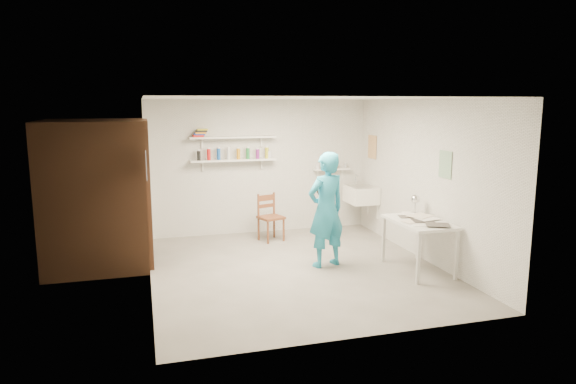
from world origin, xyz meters
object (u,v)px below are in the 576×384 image
object	(u,v)px
desk_lamp	(416,199)
wooden_chair	(271,218)
belfast_sink	(361,195)
wall_clock	(326,188)
man	(326,210)
work_table	(418,246)

from	to	relation	value
desk_lamp	wooden_chair	bearing A→B (deg)	136.68
belfast_sink	wall_clock	distance (m)	1.95
wall_clock	belfast_sink	bearing A→B (deg)	33.41
belfast_sink	man	size ratio (longest dim) A/B	0.36
wall_clock	work_table	distance (m)	1.54
man	wall_clock	xyz separation A→B (m)	(0.06, 0.21, 0.28)
man	wooden_chair	bearing A→B (deg)	-91.25
belfast_sink	work_table	xyz separation A→B (m)	(-0.11, -2.22, -0.34)
work_table	desk_lamp	distance (m)	0.75
belfast_sink	desk_lamp	distance (m)	1.81
wall_clock	work_table	xyz separation A→B (m)	(1.11, -0.77, -0.75)
belfast_sink	wall_clock	xyz separation A→B (m)	(-1.22, -1.46, 0.41)
desk_lamp	wall_clock	bearing A→B (deg)	165.50
wall_clock	desk_lamp	bearing A→B (deg)	-31.09
belfast_sink	desk_lamp	bearing A→B (deg)	-87.82
desk_lamp	belfast_sink	bearing A→B (deg)	92.18
belfast_sink	desk_lamp	size ratio (longest dim) A/B	4.44
belfast_sink	wooden_chair	world-z (taller)	belfast_sink
work_table	belfast_sink	bearing A→B (deg)	87.17
wall_clock	man	bearing A→B (deg)	-123.18
desk_lamp	man	bearing A→B (deg)	174.81
wall_clock	wooden_chair	bearing A→B (deg)	93.41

